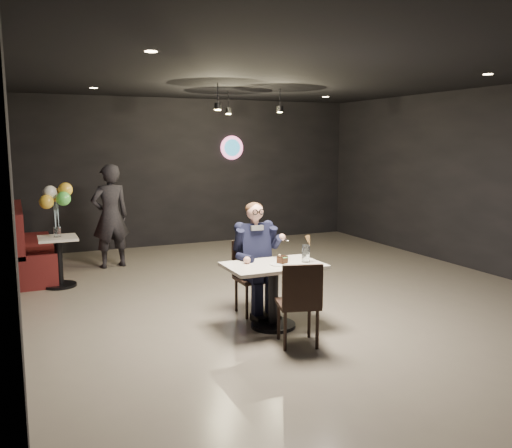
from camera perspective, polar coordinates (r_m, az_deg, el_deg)
name	(u,v)px	position (r m, az deg, el deg)	size (l,w,h in m)	color
floor	(298,298)	(7.56, 4.48, -7.76)	(9.00, 9.00, 0.00)	#6C655A
wall_sign	(232,148)	(11.64, -2.56, 8.03)	(0.50, 0.06, 0.50)	pink
pendant_lights	(242,95)	(9.08, -1.52, 13.40)	(1.40, 1.20, 0.36)	black
main_table	(273,296)	(6.31, 1.83, -7.53)	(1.10, 0.70, 0.75)	silver
chair_far	(254,278)	(6.77, -0.21, -5.66)	(0.42, 0.46, 0.92)	black
chair_near	(298,302)	(5.79, 4.42, -8.20)	(0.42, 0.46, 0.92)	black
seated_man	(254,257)	(6.71, -0.21, -3.50)	(0.60, 0.80, 1.44)	black
dessert_plate	(279,264)	(6.17, 2.48, -4.25)	(0.23, 0.23, 0.01)	white
cake_slice	(282,260)	(6.20, 2.79, -3.79)	(0.10, 0.08, 0.07)	black
mint_leaf	(285,258)	(6.12, 3.09, -3.56)	(0.06, 0.04, 0.01)	#297F39
sundae_glass	(306,253)	(6.31, 5.26, -3.11)	(0.09, 0.09, 0.20)	silver
wafer_cone	(309,241)	(6.31, 5.57, -1.79)	(0.06, 0.06, 0.13)	tan
booth_bench	(34,240)	(9.46, -22.36, -1.57)	(0.56, 2.23, 1.12)	#470F13
side_table	(59,264)	(8.53, -20.02, -3.99)	(0.54, 0.54, 0.68)	silver
balloon_vase	(57,232)	(8.44, -20.19, -0.77)	(0.10, 0.10, 0.15)	silver
balloon_bunch	(56,206)	(8.39, -20.33, 1.83)	(0.38, 0.38, 0.62)	gold
passerby	(110,216)	(9.50, -15.09, 0.80)	(0.64, 0.42, 1.76)	black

